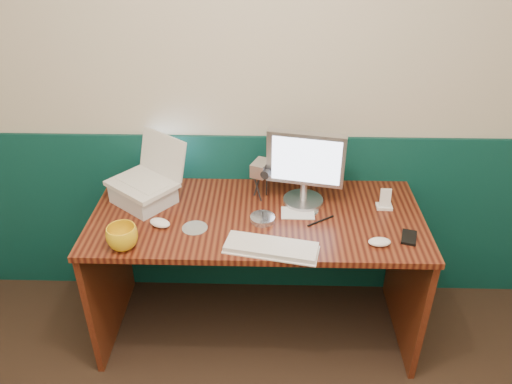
{
  "coord_description": "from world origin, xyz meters",
  "views": [
    {
      "loc": [
        0.04,
        -0.62,
        2.09
      ],
      "look_at": [
        -0.01,
        1.23,
        0.97
      ],
      "focal_mm": 35.0,
      "sensor_mm": 36.0,
      "label": 1
    }
  ],
  "objects_px": {
    "laptop": "(139,163)",
    "monitor": "(305,169)",
    "mug": "(122,237)",
    "keyboard": "(271,248)",
    "desk": "(257,275)",
    "camcorder": "(261,180)"
  },
  "relations": [
    {
      "from": "desk",
      "to": "camcorder",
      "type": "bearing_deg",
      "value": 84.98
    },
    {
      "from": "keyboard",
      "to": "mug",
      "type": "distance_m",
      "value": 0.65
    },
    {
      "from": "laptop",
      "to": "keyboard",
      "type": "height_order",
      "value": "laptop"
    },
    {
      "from": "laptop",
      "to": "monitor",
      "type": "xyz_separation_m",
      "value": [
        0.8,
        0.02,
        -0.03
      ]
    },
    {
      "from": "monitor",
      "to": "keyboard",
      "type": "height_order",
      "value": "monitor"
    },
    {
      "from": "mug",
      "to": "camcorder",
      "type": "distance_m",
      "value": 0.74
    },
    {
      "from": "mug",
      "to": "camcorder",
      "type": "xyz_separation_m",
      "value": [
        0.59,
        0.44,
        0.05
      ]
    },
    {
      "from": "laptop",
      "to": "mug",
      "type": "distance_m",
      "value": 0.41
    },
    {
      "from": "laptop",
      "to": "mug",
      "type": "height_order",
      "value": "laptop"
    },
    {
      "from": "laptop",
      "to": "monitor",
      "type": "height_order",
      "value": "monitor"
    },
    {
      "from": "laptop",
      "to": "camcorder",
      "type": "xyz_separation_m",
      "value": [
        0.58,
        0.06,
        -0.12
      ]
    },
    {
      "from": "monitor",
      "to": "camcorder",
      "type": "relative_size",
      "value": 1.86
    },
    {
      "from": "laptop",
      "to": "keyboard",
      "type": "bearing_deg",
      "value": 8.14
    },
    {
      "from": "monitor",
      "to": "mug",
      "type": "relative_size",
      "value": 2.72
    },
    {
      "from": "mug",
      "to": "keyboard",
      "type": "bearing_deg",
      "value": -0.23
    },
    {
      "from": "laptop",
      "to": "keyboard",
      "type": "distance_m",
      "value": 0.77
    },
    {
      "from": "camcorder",
      "to": "mug",
      "type": "bearing_deg",
      "value": -120.99
    },
    {
      "from": "desk",
      "to": "laptop",
      "type": "height_order",
      "value": "laptop"
    },
    {
      "from": "keyboard",
      "to": "desk",
      "type": "bearing_deg",
      "value": 115.81
    },
    {
      "from": "desk",
      "to": "laptop",
      "type": "relative_size",
      "value": 5.18
    },
    {
      "from": "desk",
      "to": "keyboard",
      "type": "bearing_deg",
      "value": -75.84
    },
    {
      "from": "desk",
      "to": "mug",
      "type": "distance_m",
      "value": 0.77
    }
  ]
}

